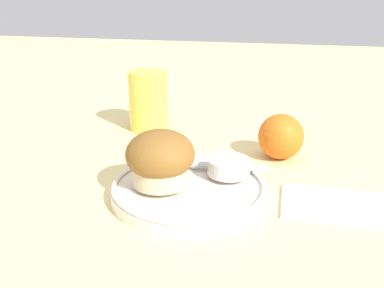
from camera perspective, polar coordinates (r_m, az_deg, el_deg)
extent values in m
plane|color=beige|center=(0.55, 0.43, -7.48)|extent=(3.00, 3.00, 0.00)
cylinder|color=silver|center=(0.55, -0.42, -6.32)|extent=(0.20, 0.20, 0.01)
torus|color=silver|center=(0.55, -0.42, -5.39)|extent=(0.20, 0.20, 0.01)
cylinder|color=beige|center=(0.54, -4.27, -3.75)|extent=(0.07, 0.07, 0.03)
ellipsoid|color=brown|center=(0.53, -4.34, -1.46)|extent=(0.09, 0.09, 0.06)
cylinder|color=silver|center=(0.57, 4.92, -2.99)|extent=(0.06, 0.06, 0.02)
cylinder|color=white|center=(0.57, 4.94, -2.22)|extent=(0.05, 0.05, 0.00)
sphere|color=#4C194C|center=(0.58, -1.98, -3.01)|extent=(0.01, 0.01, 0.01)
sphere|color=#4C194C|center=(0.58, -0.88, -3.11)|extent=(0.01, 0.01, 0.01)
cube|color=#B7B7BC|center=(0.59, 2.56, -2.84)|extent=(0.16, 0.03, 0.00)
sphere|color=orange|center=(0.67, 11.76, 0.97)|extent=(0.07, 0.07, 0.07)
cylinder|color=#EAD14C|center=(0.79, -5.84, 5.77)|extent=(0.07, 0.07, 0.11)
cube|color=#B2BCCC|center=(0.56, 20.10, -7.69)|extent=(0.16, 0.09, 0.01)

